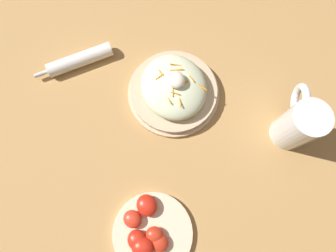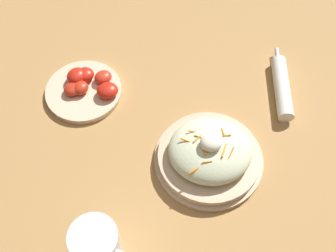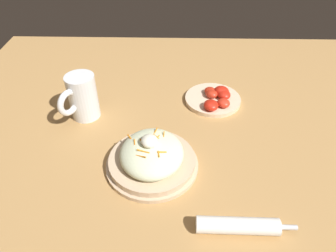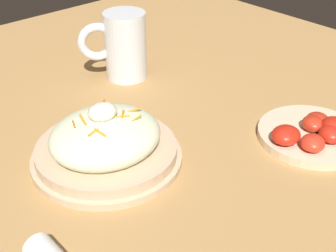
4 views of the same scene
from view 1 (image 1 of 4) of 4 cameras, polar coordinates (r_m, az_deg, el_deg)
name	(u,v)px [view 1 (image 1 of 4)]	position (r m, az deg, el deg)	size (l,w,h in m)	color
ground_plane	(165,118)	(0.70, -0.63, 1.70)	(1.43, 1.43, 0.00)	#B2844C
salad_plate	(174,89)	(0.69, 1.18, 7.46)	(0.23, 0.23, 0.10)	#D1B28E
beer_mug	(297,125)	(0.70, 24.60, 0.17)	(0.13, 0.09, 0.13)	white
napkin_roll	(79,60)	(0.78, -17.41, 12.60)	(0.04, 0.20, 0.04)	white
tomato_plate	(150,232)	(0.66, -3.73, -20.57)	(0.18, 0.18, 0.04)	beige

